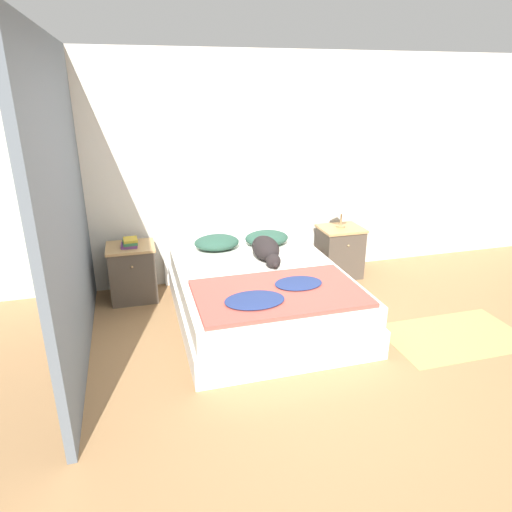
# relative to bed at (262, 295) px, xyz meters

# --- Properties ---
(ground_plane) EXTENTS (16.00, 16.00, 0.00)m
(ground_plane) POSITION_rel_bed_xyz_m (0.09, -1.01, -0.24)
(ground_plane) COLOR #997047
(wall_back) EXTENTS (9.00, 0.06, 2.55)m
(wall_back) POSITION_rel_bed_xyz_m (0.09, 1.12, 1.04)
(wall_back) COLOR silver
(wall_back) RESTS_ON ground_plane
(wall_side_left) EXTENTS (0.06, 3.10, 2.55)m
(wall_side_left) POSITION_rel_bed_xyz_m (-1.66, 0.04, 1.04)
(wall_side_left) COLOR slate
(wall_side_left) RESTS_ON ground_plane
(bed) EXTENTS (1.64, 2.04, 0.48)m
(bed) POSITION_rel_bed_xyz_m (0.00, 0.00, 0.00)
(bed) COLOR white
(bed) RESTS_ON ground_plane
(headboard) EXTENTS (1.72, 0.06, 1.14)m
(headboard) POSITION_rel_bed_xyz_m (-0.00, 1.04, 0.36)
(headboard) COLOR white
(headboard) RESTS_ON ground_plane
(nightstand_left) EXTENTS (0.50, 0.45, 0.61)m
(nightstand_left) POSITION_rel_bed_xyz_m (-1.21, 0.78, 0.07)
(nightstand_left) COLOR #4C4238
(nightstand_left) RESTS_ON ground_plane
(nightstand_right) EXTENTS (0.50, 0.45, 0.61)m
(nightstand_right) POSITION_rel_bed_xyz_m (1.21, 0.78, 0.07)
(nightstand_right) COLOR #4C4238
(nightstand_right) RESTS_ON ground_plane
(pillow_left) EXTENTS (0.50, 0.38, 0.16)m
(pillow_left) POSITION_rel_bed_xyz_m (-0.29, 0.78, 0.32)
(pillow_left) COLOR #284C3D
(pillow_left) RESTS_ON bed
(pillow_right) EXTENTS (0.50, 0.38, 0.16)m
(pillow_right) POSITION_rel_bed_xyz_m (0.29, 0.78, 0.32)
(pillow_right) COLOR #284C3D
(pillow_right) RESTS_ON bed
(quilt) EXTENTS (1.44, 0.90, 0.07)m
(quilt) POSITION_rel_bed_xyz_m (-0.01, -0.53, 0.27)
(quilt) COLOR #BC4C42
(quilt) RESTS_ON bed
(dog) EXTENTS (0.26, 0.68, 0.24)m
(dog) POSITION_rel_bed_xyz_m (0.15, 0.34, 0.35)
(dog) COLOR black
(dog) RESTS_ON bed
(book_stack) EXTENTS (0.18, 0.19, 0.09)m
(book_stack) POSITION_rel_bed_xyz_m (-1.21, 0.76, 0.41)
(book_stack) COLOR #703D7F
(book_stack) RESTS_ON nightstand_left
(table_lamp) EXTENTS (0.22, 0.22, 0.31)m
(table_lamp) POSITION_rel_bed_xyz_m (1.21, 0.80, 0.61)
(table_lamp) COLOR #9E7A4C
(table_lamp) RESTS_ON nightstand_right
(rug) EXTENTS (1.28, 0.78, 0.00)m
(rug) POSITION_rel_bed_xyz_m (1.62, -0.85, -0.23)
(rug) COLOR tan
(rug) RESTS_ON ground_plane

